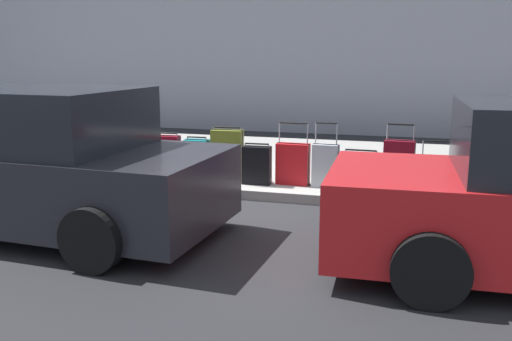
% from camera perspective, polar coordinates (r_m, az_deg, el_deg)
% --- Properties ---
extents(ground_plane, '(40.00, 40.00, 0.00)m').
position_cam_1_polar(ground_plane, '(7.99, -4.12, -2.84)').
color(ground_plane, black).
extents(sidewalk_curb, '(18.00, 5.00, 0.14)m').
position_cam_1_polar(sidewalk_curb, '(10.30, 0.58, 0.95)').
color(sidewalk_curb, gray).
rests_on(sidewalk_curb, ground_plane).
extents(suitcase_olive_0, '(0.35, 0.22, 0.78)m').
position_cam_1_polar(suitcase_olive_0, '(7.94, 21.21, -0.68)').
color(suitcase_olive_0, '#59601E').
rests_on(suitcase_olive_0, sidewalk_curb).
extents(suitcase_teal_1, '(0.44, 0.25, 0.76)m').
position_cam_1_polar(suitcase_teal_1, '(7.92, 17.94, -0.56)').
color(suitcase_teal_1, '#0F606B').
rests_on(suitcase_teal_1, sidewalk_curb).
extents(suitcase_maroon_2, '(0.43, 0.23, 0.96)m').
position_cam_1_polar(suitcase_maroon_2, '(7.98, 14.44, 0.48)').
color(suitcase_maroon_2, maroon).
rests_on(suitcase_maroon_2, sidewalk_curb).
extents(suitcase_navy_3, '(0.50, 0.26, 0.58)m').
position_cam_1_polar(suitcase_navy_3, '(7.96, 10.64, -0.08)').
color(suitcase_navy_3, navy).
rests_on(suitcase_navy_3, sidewalk_curb).
extents(suitcase_silver_4, '(0.38, 0.21, 0.95)m').
position_cam_1_polar(suitcase_silver_4, '(8.02, 7.14, 0.50)').
color(suitcase_silver_4, '#9EA0A8').
rests_on(suitcase_silver_4, sidewalk_curb).
extents(suitcase_red_5, '(0.49, 0.22, 0.92)m').
position_cam_1_polar(suitcase_red_5, '(8.16, 3.81, 0.69)').
color(suitcase_red_5, red).
rests_on(suitcase_red_5, sidewalk_curb).
extents(suitcase_black_6, '(0.42, 0.21, 0.62)m').
position_cam_1_polar(suitcase_black_6, '(8.16, 0.09, 0.54)').
color(suitcase_black_6, black).
rests_on(suitcase_black_6, sidewalk_curb).
extents(suitcase_olive_7, '(0.48, 0.23, 0.82)m').
position_cam_1_polar(suitcase_olive_7, '(8.44, -2.96, 1.61)').
color(suitcase_olive_7, '#59601E').
rests_on(suitcase_olive_7, sidewalk_curb).
extents(suitcase_teal_8, '(0.37, 0.24, 0.66)m').
position_cam_1_polar(suitcase_teal_8, '(8.60, -6.06, 1.19)').
color(suitcase_teal_8, '#0F606B').
rests_on(suitcase_teal_8, sidewalk_curb).
extents(suitcase_maroon_9, '(0.36, 0.21, 0.72)m').
position_cam_1_polar(suitcase_maroon_9, '(8.66, -8.94, 1.39)').
color(suitcase_maroon_9, maroon).
rests_on(suitcase_maroon_9, sidewalk_curb).
extents(suitcase_navy_10, '(0.39, 0.21, 0.86)m').
position_cam_1_polar(suitcase_navy_10, '(8.87, -11.40, 1.45)').
color(suitcase_navy_10, navy).
rests_on(suitcase_navy_10, sidewalk_curb).
extents(fire_hydrant, '(0.39, 0.21, 0.72)m').
position_cam_1_polar(fire_hydrant, '(9.24, -15.45, 2.04)').
color(fire_hydrant, '#99999E').
rests_on(fire_hydrant, sidewalk_curb).
extents(bollard_post, '(0.12, 0.12, 0.90)m').
position_cam_1_polar(bollard_post, '(9.43, -19.08, 2.47)').
color(bollard_post, brown).
rests_on(bollard_post, sidewalk_curb).
extents(parked_car_charcoal_1, '(4.34, 2.26, 1.65)m').
position_cam_1_polar(parked_car_charcoal_1, '(6.86, -21.17, 0.51)').
color(parked_car_charcoal_1, black).
rests_on(parked_car_charcoal_1, ground_plane).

